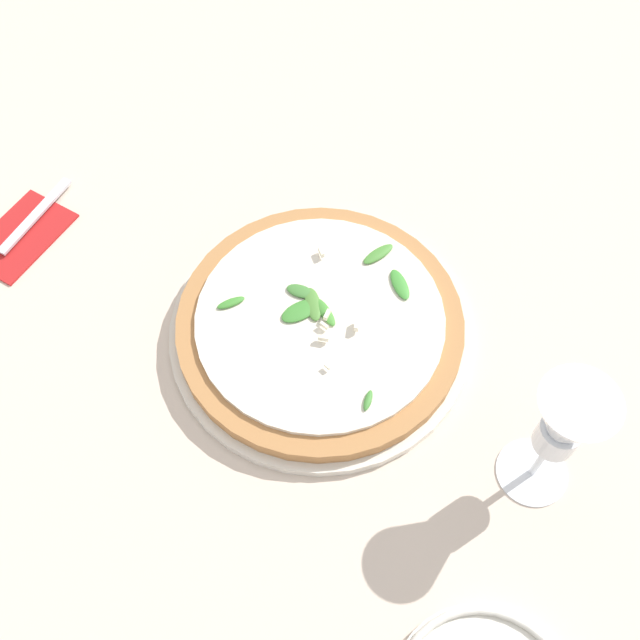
# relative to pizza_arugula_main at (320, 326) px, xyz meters

# --- Properties ---
(ground_plane) EXTENTS (6.00, 6.00, 0.00)m
(ground_plane) POSITION_rel_pizza_arugula_main_xyz_m (-0.01, -0.02, -0.02)
(ground_plane) COLOR beige
(pizza_arugula_main) EXTENTS (0.34, 0.34, 0.05)m
(pizza_arugula_main) POSITION_rel_pizza_arugula_main_xyz_m (0.00, 0.00, 0.00)
(pizza_arugula_main) COLOR silver
(pizza_arugula_main) RESTS_ON ground_plane
(wine_glass) EXTENTS (0.07, 0.07, 0.17)m
(wine_glass) POSITION_rel_pizza_arugula_main_xyz_m (0.12, 0.25, 0.10)
(wine_glass) COLOR white
(wine_glass) RESTS_ON ground_plane
(napkin) EXTENTS (0.14, 0.12, 0.01)m
(napkin) POSITION_rel_pizza_arugula_main_xyz_m (-0.06, -0.39, -0.01)
(napkin) COLOR #B21E1E
(napkin) RESTS_ON ground_plane
(fork) EXTENTS (0.21, 0.07, 0.00)m
(fork) POSITION_rel_pizza_arugula_main_xyz_m (-0.05, -0.39, -0.01)
(fork) COLOR silver
(fork) RESTS_ON ground_plane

